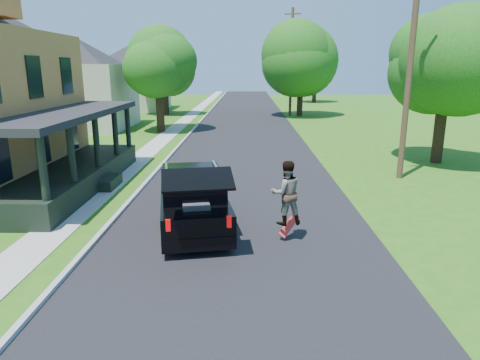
{
  "coord_description": "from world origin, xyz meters",
  "views": [
    {
      "loc": [
        0.22,
        -10.74,
        4.75
      ],
      "look_at": [
        -0.02,
        3.0,
        1.14
      ],
      "focal_mm": 32.0,
      "sensor_mm": 36.0,
      "label": 1
    }
  ],
  "objects_px": {
    "skateboarder": "(286,193)",
    "tree_right_near": "(447,57)",
    "black_suv": "(193,201)",
    "utility_pole_near": "(410,66)"
  },
  "relations": [
    {
      "from": "black_suv",
      "to": "utility_pole_near",
      "type": "distance_m",
      "value": 11.24
    },
    {
      "from": "black_suv",
      "to": "skateboarder",
      "type": "height_order",
      "value": "skateboarder"
    },
    {
      "from": "skateboarder",
      "to": "utility_pole_near",
      "type": "relative_size",
      "value": 0.19
    },
    {
      "from": "black_suv",
      "to": "utility_pole_near",
      "type": "relative_size",
      "value": 0.56
    },
    {
      "from": "tree_right_near",
      "to": "utility_pole_near",
      "type": "bearing_deg",
      "value": -131.8
    },
    {
      "from": "utility_pole_near",
      "to": "tree_right_near",
      "type": "bearing_deg",
      "value": 35.0
    },
    {
      "from": "black_suv",
      "to": "skateboarder",
      "type": "distance_m",
      "value": 2.89
    },
    {
      "from": "black_suv",
      "to": "tree_right_near",
      "type": "relative_size",
      "value": 0.64
    },
    {
      "from": "skateboarder",
      "to": "tree_right_near",
      "type": "distance_m",
      "value": 14.2
    },
    {
      "from": "skateboarder",
      "to": "tree_right_near",
      "type": "relative_size",
      "value": 0.22
    }
  ]
}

